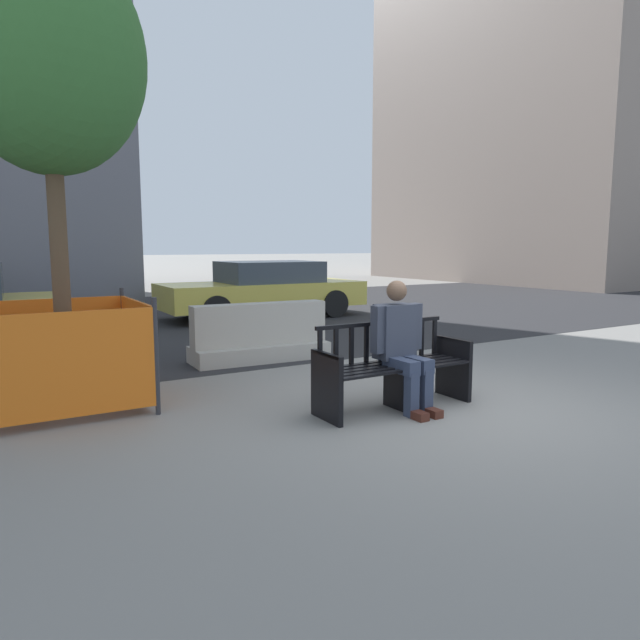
{
  "coord_description": "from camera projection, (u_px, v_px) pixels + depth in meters",
  "views": [
    {
      "loc": [
        -4.18,
        -4.21,
        1.67
      ],
      "look_at": [
        -0.6,
        1.82,
        0.75
      ],
      "focal_mm": 32.0,
      "sensor_mm": 36.0,
      "label": 1
    }
  ],
  "objects": [
    {
      "name": "ground_plane",
      "position": [
        459.0,
        407.0,
        5.92
      ],
      "size": [
        200.0,
        200.0,
        0.0
      ],
      "primitive_type": "plane",
      "color": "gray"
    },
    {
      "name": "street_asphalt",
      "position": [
        192.0,
        317.0,
        13.33
      ],
      "size": [
        120.0,
        12.0,
        0.01
      ],
      "primitive_type": "cube",
      "color": "#28282B",
      "rests_on": "ground"
    },
    {
      "name": "street_bench",
      "position": [
        393.0,
        370.0,
        5.86
      ],
      "size": [
        1.69,
        0.54,
        0.88
      ],
      "color": "black",
      "rests_on": "ground"
    },
    {
      "name": "seated_person",
      "position": [
        401.0,
        342.0,
        5.8
      ],
      "size": [
        0.58,
        0.72,
        1.31
      ],
      "color": "#383D4C",
      "rests_on": "ground"
    },
    {
      "name": "jersey_barrier_centre",
      "position": [
        260.0,
        337.0,
        8.3
      ],
      "size": [
        2.03,
        0.77,
        0.84
      ],
      "color": "#ADA89E",
      "rests_on": "ground"
    },
    {
      "name": "street_tree",
      "position": [
        48.0,
        59.0,
        5.48
      ],
      "size": [
        1.85,
        1.85,
        4.6
      ],
      "color": "brown",
      "rests_on": "ground"
    },
    {
      "name": "construction_fence",
      "position": [
        65.0,
        352.0,
        5.85
      ],
      "size": [
        1.52,
        1.52,
        1.17
      ],
      "color": "#2D2D33",
      "rests_on": "ground"
    },
    {
      "name": "car_taxi_near",
      "position": [
        264.0,
        289.0,
        13.31
      ],
      "size": [
        4.68,
        2.0,
        1.3
      ],
      "color": "#DBC64C",
      "rests_on": "ground"
    }
  ]
}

